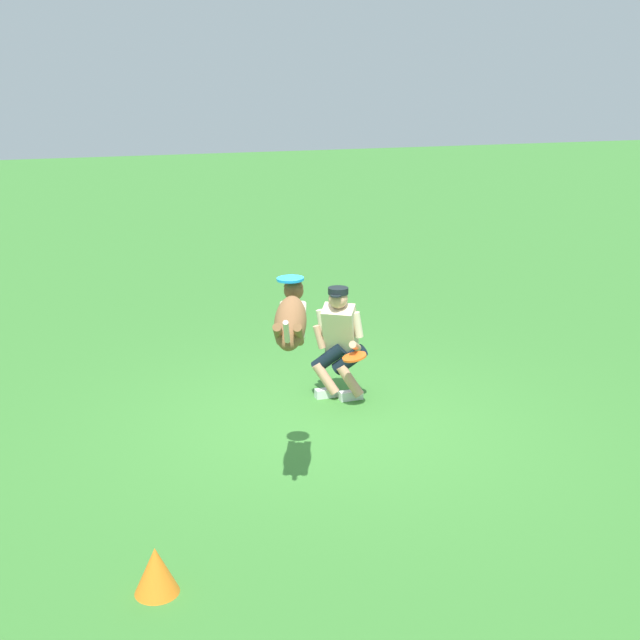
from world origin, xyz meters
name	(u,v)px	position (x,y,z in m)	size (l,w,h in m)	color
ground_plane	(334,423)	(0.00, 0.00, 0.00)	(60.00, 60.00, 0.00)	#39782F
person	(339,339)	(-0.29, -0.65, 0.70)	(0.62, 0.71, 1.29)	silver
dog	(291,320)	(0.87, 1.30, 1.57)	(0.51, 1.03, 0.51)	brown
frisbee_flying	(290,279)	(0.77, 0.98, 1.83)	(0.23, 0.23, 0.02)	#1B98E9
frisbee_held	(354,357)	(-0.32, -0.26, 0.61)	(0.26, 0.26, 0.02)	#F75A1B
training_cone	(156,570)	(2.21, 2.38, 0.18)	(0.32, 0.32, 0.35)	orange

